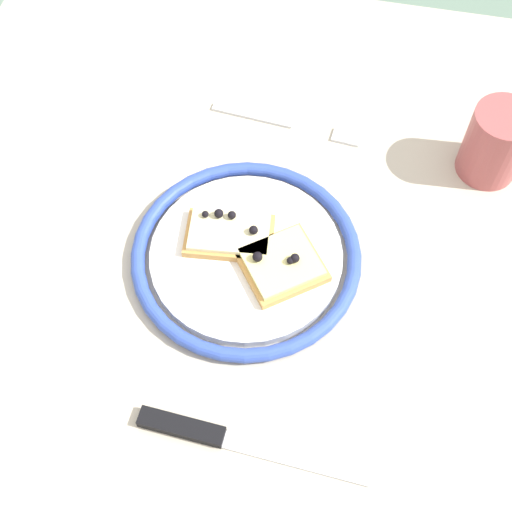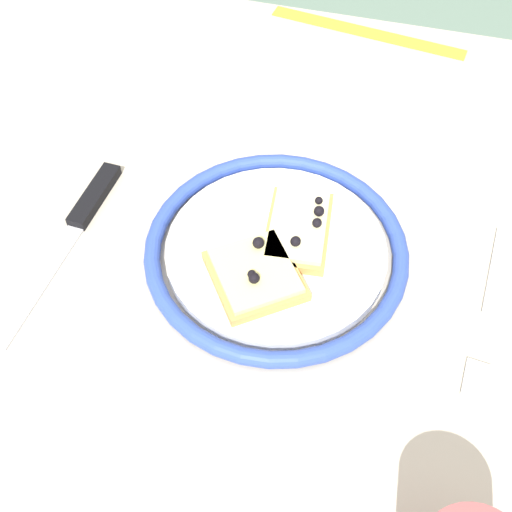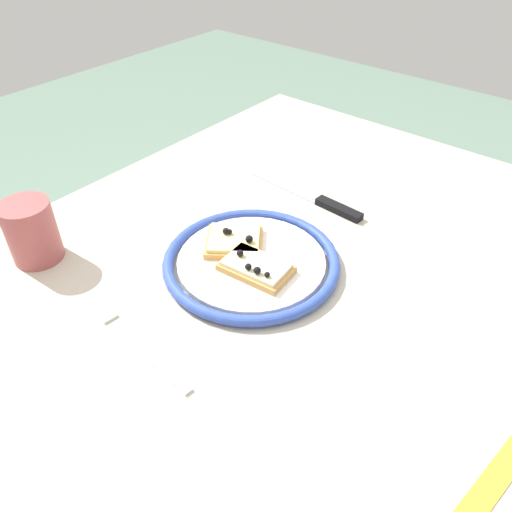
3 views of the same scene
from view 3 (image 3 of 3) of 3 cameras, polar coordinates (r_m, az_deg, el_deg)
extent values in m
plane|color=slate|center=(1.40, 2.15, -25.41)|extent=(6.00, 6.00, 0.00)
cube|color=#BCB29E|center=(0.79, 3.43, -1.28)|extent=(1.06, 0.84, 0.04)
cylinder|color=#4C4742|center=(1.49, 2.65, 2.12)|extent=(0.05, 0.05, 0.73)
cylinder|color=white|center=(0.76, -0.53, -0.75)|extent=(0.22, 0.22, 0.01)
torus|color=#334FB2|center=(0.76, -0.53, -0.55)|extent=(0.27, 0.27, 0.02)
cube|color=tan|center=(0.73, 0.02, -1.42)|extent=(0.07, 0.11, 0.01)
cube|color=beige|center=(0.73, 0.02, -0.94)|extent=(0.06, 0.10, 0.01)
sphere|color=black|center=(0.71, -0.88, -1.22)|extent=(0.01, 0.01, 0.01)
sphere|color=black|center=(0.73, -1.82, 0.32)|extent=(0.01, 0.01, 0.01)
sphere|color=black|center=(0.70, 1.27, -2.12)|extent=(0.01, 0.01, 0.01)
sphere|color=black|center=(0.70, 0.13, -1.65)|extent=(0.01, 0.01, 0.01)
cube|color=tan|center=(0.78, -2.50, 1.59)|extent=(0.12, 0.12, 0.01)
cube|color=#ECE18E|center=(0.78, -2.52, 2.06)|extent=(0.10, 0.10, 0.01)
sphere|color=black|center=(0.78, -3.44, 2.85)|extent=(0.01, 0.01, 0.01)
sphere|color=black|center=(0.76, -0.79, 1.95)|extent=(0.01, 0.01, 0.01)
sphere|color=black|center=(0.78, -3.02, 2.77)|extent=(0.01, 0.01, 0.01)
cube|color=silver|center=(0.95, 3.43, 7.86)|extent=(0.03, 0.15, 0.00)
cube|color=black|center=(0.89, 9.38, 5.30)|extent=(0.03, 0.09, 0.01)
cube|color=silver|center=(0.64, -10.76, -12.16)|extent=(0.02, 0.11, 0.00)
cube|color=silver|center=(0.72, -16.86, -6.20)|extent=(0.03, 0.04, 0.00)
cylinder|color=#A54C4C|center=(0.82, -24.14, 2.54)|extent=(0.07, 0.07, 0.10)
camera|label=1|loc=(1.00, 16.46, 50.73)|focal=49.56mm
camera|label=2|loc=(0.84, -31.23, 36.06)|focal=43.99mm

